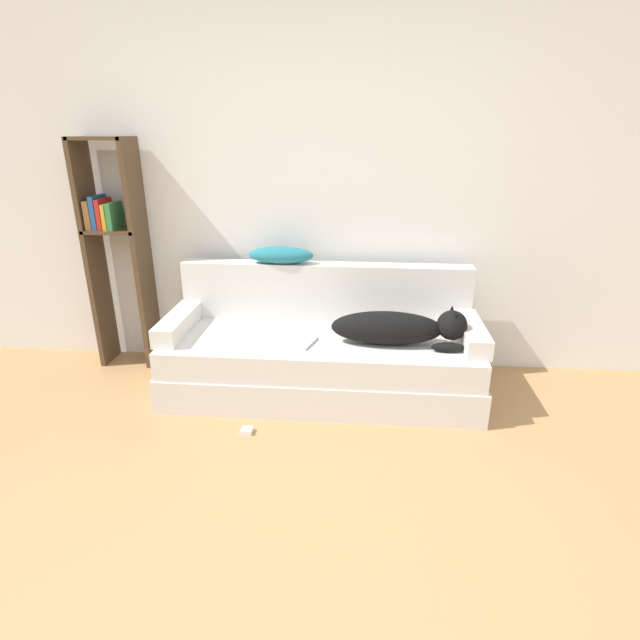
% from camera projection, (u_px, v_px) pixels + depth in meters
% --- Properties ---
extents(ground_plane, '(20.00, 20.00, 0.00)m').
position_uv_depth(ground_plane, '(256.00, 611.00, 1.90)').
color(ground_plane, tan).
extents(wall_back, '(7.83, 0.06, 2.70)m').
position_uv_depth(wall_back, '(314.00, 185.00, 3.54)').
color(wall_back, white).
rests_on(wall_back, ground_plane).
extents(couch, '(2.11, 0.82, 0.42)m').
position_uv_depth(couch, '(321.00, 364.00, 3.43)').
color(couch, silver).
rests_on(couch, ground_plane).
extents(couch_backrest, '(2.07, 0.15, 0.41)m').
position_uv_depth(couch_backrest, '(325.00, 291.00, 3.60)').
color(couch_backrest, silver).
rests_on(couch_backrest, couch).
extents(couch_arm_left, '(0.15, 0.63, 0.13)m').
position_uv_depth(couch_arm_left, '(179.00, 323.00, 3.41)').
color(couch_arm_left, silver).
rests_on(couch_arm_left, couch).
extents(couch_arm_right, '(0.15, 0.63, 0.13)m').
position_uv_depth(couch_arm_right, '(471.00, 332.00, 3.25)').
color(couch_arm_right, silver).
rests_on(couch_arm_right, couch).
extents(dog, '(0.86, 0.25, 0.26)m').
position_uv_depth(dog, '(399.00, 328.00, 3.19)').
color(dog, black).
rests_on(dog, couch).
extents(laptop, '(0.38, 0.29, 0.02)m').
position_uv_depth(laptop, '(289.00, 340.00, 3.27)').
color(laptop, '#B7B7BC').
rests_on(laptop, couch).
extents(throw_pillow, '(0.46, 0.16, 0.12)m').
position_uv_depth(throw_pillow, '(281.00, 255.00, 3.51)').
color(throw_pillow, teal).
rests_on(throw_pillow, couch_backrest).
extents(bookshelf, '(0.40, 0.26, 1.67)m').
position_uv_depth(bookshelf, '(115.00, 243.00, 3.63)').
color(bookshelf, '#4C3823').
rests_on(bookshelf, ground_plane).
extents(power_adapter, '(0.07, 0.07, 0.03)m').
position_uv_depth(power_adapter, '(247.00, 431.00, 3.02)').
color(power_adapter, white).
rests_on(power_adapter, ground_plane).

